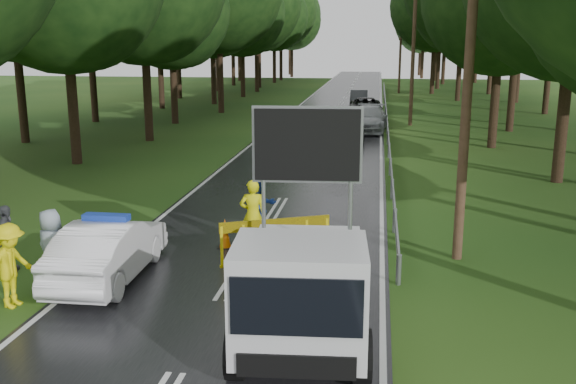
% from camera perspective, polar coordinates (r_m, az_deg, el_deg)
% --- Properties ---
extents(ground, '(160.00, 160.00, 0.00)m').
position_cam_1_polar(ground, '(14.97, -4.66, -7.48)').
color(ground, '#174112').
rests_on(ground, ground).
extents(road, '(7.00, 140.00, 0.02)m').
position_cam_1_polar(road, '(44.08, 3.87, 6.40)').
color(road, black).
rests_on(road, ground).
extents(guardrail, '(0.12, 60.06, 0.70)m').
position_cam_1_polar(guardrail, '(43.58, 8.74, 6.91)').
color(guardrail, gray).
rests_on(guardrail, ground).
extents(utility_pole_near, '(1.40, 0.24, 10.00)m').
position_cam_1_polar(utility_pole_near, '(15.78, 15.87, 11.95)').
color(utility_pole_near, '#442F1F').
rests_on(utility_pole_near, ground).
extents(utility_pole_mid, '(1.40, 0.24, 10.00)m').
position_cam_1_polar(utility_pole_mid, '(41.70, 11.10, 12.76)').
color(utility_pole_mid, '#442F1F').
rests_on(utility_pole_mid, ground).
extents(utility_pole_far, '(1.40, 0.24, 10.00)m').
position_cam_1_polar(utility_pole_far, '(67.68, 9.98, 12.93)').
color(utility_pole_far, '#442F1F').
rests_on(utility_pole_far, ground).
extents(police_sedan, '(1.58, 4.24, 1.52)m').
position_cam_1_polar(police_sedan, '(15.08, -15.67, -4.99)').
color(police_sedan, white).
rests_on(police_sedan, ground).
extents(work_truck, '(2.58, 5.23, 4.06)m').
position_cam_1_polar(work_truck, '(11.55, 1.36, -8.04)').
color(work_truck, gray).
rests_on(work_truck, ground).
extents(barrier, '(2.52, 1.15, 1.13)m').
position_cam_1_polar(barrier, '(15.49, -1.14, -3.39)').
color(barrier, yellow).
rests_on(barrier, ground).
extents(officer, '(0.73, 0.53, 1.86)m').
position_cam_1_polar(officer, '(16.54, -3.14, -2.04)').
color(officer, '#EEEE0C').
rests_on(officer, ground).
extents(civilian, '(1.11, 1.11, 1.81)m').
position_cam_1_polar(civilian, '(17.49, -2.31, -1.27)').
color(civilian, navy).
rests_on(civilian, ground).
extents(bystander_left, '(0.84, 1.23, 1.76)m').
position_cam_1_polar(bystander_left, '(14.18, -23.46, -6.02)').
color(bystander_left, yellow).
rests_on(bystander_left, ground).
extents(bystander_mid, '(0.68, 1.02, 1.61)m').
position_cam_1_polar(bystander_mid, '(16.32, -23.70, -3.84)').
color(bystander_mid, '#44464D').
rests_on(bystander_mid, ground).
extents(bystander_right, '(1.00, 0.85, 1.73)m').
position_cam_1_polar(bystander_right, '(15.09, -20.25, -4.65)').
color(bystander_right, '#8896A4').
rests_on(bystander_right, ground).
extents(queue_car_first, '(2.41, 4.84, 1.58)m').
position_cam_1_polar(queue_car_first, '(32.93, 4.85, 5.40)').
color(queue_car_first, '#42464A').
rests_on(queue_car_first, ground).
extents(queue_car_second, '(2.36, 5.18, 1.47)m').
position_cam_1_polar(queue_car_second, '(38.84, 7.18, 6.47)').
color(queue_car_second, '#A9ADB2').
rests_on(queue_car_second, ground).
extents(queue_car_third, '(2.47, 5.00, 1.36)m').
position_cam_1_polar(queue_car_third, '(46.08, 6.90, 7.48)').
color(queue_car_third, black).
rests_on(queue_car_third, ground).
extents(queue_car_fourth, '(1.51, 4.08, 1.33)m').
position_cam_1_polar(queue_car_fourth, '(53.36, 6.32, 8.26)').
color(queue_car_fourth, '#383B3F').
rests_on(queue_car_fourth, ground).
extents(cone_near_left, '(0.38, 0.38, 0.81)m').
position_cam_1_polar(cone_near_left, '(15.10, -18.70, -6.40)').
color(cone_near_left, black).
rests_on(cone_near_left, ground).
extents(cone_center, '(0.38, 0.38, 0.80)m').
position_cam_1_polar(cone_center, '(16.85, -5.62, -3.72)').
color(cone_center, black).
rests_on(cone_center, ground).
extents(cone_far, '(0.30, 0.30, 0.65)m').
position_cam_1_polar(cone_far, '(17.35, -0.99, -3.41)').
color(cone_far, black).
rests_on(cone_far, ground).
extents(cone_left_mid, '(0.32, 0.32, 0.68)m').
position_cam_1_polar(cone_left_mid, '(16.36, -16.04, -4.93)').
color(cone_left_mid, black).
rests_on(cone_left_mid, ground).
extents(cone_right, '(0.38, 0.38, 0.80)m').
position_cam_1_polar(cone_right, '(15.93, 6.41, -4.75)').
color(cone_right, black).
rests_on(cone_right, ground).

